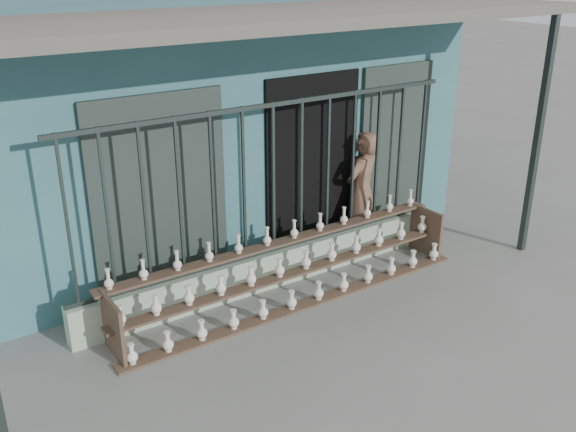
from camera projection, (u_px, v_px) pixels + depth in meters
ground at (340, 332)px, 6.87m from camera, size 60.00×60.00×0.00m
workshop_building at (167, 109)px, 9.51m from camera, size 7.40×6.60×3.21m
parapet_wall at (274, 267)px, 7.78m from camera, size 5.00×0.20×0.45m
security_fence at (273, 180)px, 7.36m from camera, size 5.00×0.04×1.80m
shelf_rack at (294, 270)px, 7.41m from camera, size 4.50×0.68×0.85m
elderly_woman at (362, 191)px, 8.59m from camera, size 0.68×0.55×1.62m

